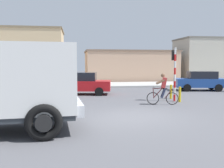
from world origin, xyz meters
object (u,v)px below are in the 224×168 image
at_px(traffic_light_pole, 174,67).
at_px(car_red_near, 200,81).
at_px(car_white_mid, 82,83).
at_px(cyclist, 163,89).
at_px(bollard_near, 180,94).
at_px(bollard_far, 171,92).

height_order(traffic_light_pole, car_red_near, traffic_light_pole).
xyz_separation_m(car_red_near, car_white_mid, (-9.76, -1.21, 0.00)).
bearing_deg(cyclist, traffic_light_pole, 47.72).
bearing_deg(traffic_light_pole, bollard_near, -74.35).
relative_size(car_red_near, bollard_far, 4.72).
bearing_deg(cyclist, car_red_near, 49.55).
relative_size(traffic_light_pole, bollard_near, 3.56).
distance_m(traffic_light_pole, bollard_far, 1.85).
bearing_deg(bollard_near, bollard_far, 90.00).
xyz_separation_m(car_white_mid, bollard_far, (5.54, -3.13, -0.37)).
distance_m(traffic_light_pole, bollard_near, 1.71).
distance_m(car_red_near, bollard_near, 7.14).
bearing_deg(cyclist, bollard_far, 58.82).
xyz_separation_m(cyclist, car_red_near, (5.52, 6.48, -0.05)).
bearing_deg(bollard_near, cyclist, -150.20).
bearing_deg(traffic_light_pole, cyclist, -132.28).
xyz_separation_m(cyclist, bollard_near, (1.30, 0.74, -0.41)).
relative_size(cyclist, traffic_light_pole, 0.54).
xyz_separation_m(car_red_near, bollard_far, (-4.23, -4.34, -0.37)).
distance_m(cyclist, traffic_light_pole, 2.09).
distance_m(car_white_mid, bollard_far, 6.37).
distance_m(car_red_near, car_white_mid, 9.84).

